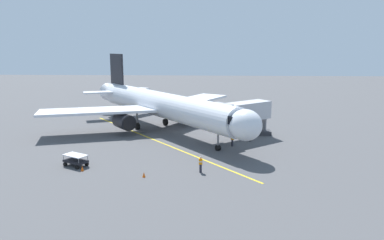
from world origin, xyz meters
The scene contains 10 objects.
ground_plane centered at (0.00, 0.00, 0.00)m, with size 220.00×220.00×0.00m, color #4C4C4F.
apron_lead_in_line centered at (1.06, 5.02, 0.01)m, with size 0.24×40.00×0.01m, color yellow.
airplane centered at (1.23, -1.20, 4.00)m, with size 32.03×33.95×11.50m.
jet_bridge centered at (-10.05, 4.16, 3.76)m, with size 10.07×8.82×5.40m.
ground_crew_marshaller centered at (-5.53, 17.65, 0.89)m, with size 0.41×0.26×1.71m.
ground_crew_wing_walker centered at (-9.38, 7.40, 0.89)m, with size 0.46×0.36×1.71m.
ground_crew_loader centered at (-11.96, 4.83, 0.89)m, with size 0.45×0.46×1.71m.
baggage_cart_near_nose centered at (8.12, 16.29, 0.66)m, with size 2.95×2.48×1.27m.
safety_cone_nose_left centered at (6.86, 17.87, 0.28)m, with size 0.32×0.32×0.55m, color #F2590F.
safety_cone_nose_right centered at (0.09, 19.32, 0.28)m, with size 0.32×0.32×0.55m, color #F2590F.
Camera 1 is at (-6.47, 53.20, 12.79)m, focal length 33.80 mm.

